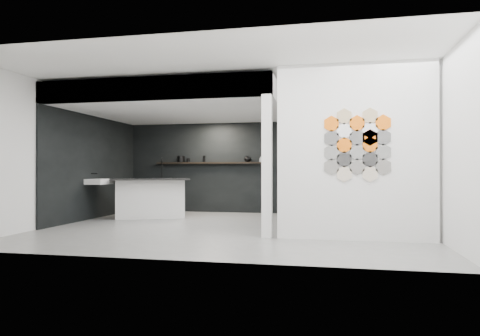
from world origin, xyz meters
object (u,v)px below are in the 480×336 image
object	(u,v)px
wall_basin	(99,182)
kitchen_island	(151,198)
stockpot	(181,159)
bottle_dark	(204,159)
glass_bowl	(262,160)
glass_vase	(262,159)
utensil_cup	(188,160)
partition_panel	(355,152)
kettle	(248,159)

from	to	relation	value
wall_basin	kitchen_island	size ratio (longest dim) A/B	0.32
kitchen_island	stockpot	distance (m)	1.83
kitchen_island	bottle_dark	bearing A→B (deg)	40.17
stockpot	glass_bowl	xyz separation A→B (m)	(2.19, 0.00, -0.04)
glass_vase	utensil_cup	distance (m)	1.99
wall_basin	glass_bowl	xyz separation A→B (m)	(3.39, 2.07, 0.52)
partition_panel	bottle_dark	world-z (taller)	partition_panel
glass_bowl	kettle	bearing A→B (deg)	180.00
partition_panel	kitchen_island	world-z (taller)	partition_panel
stockpot	kettle	size ratio (longest dim) A/B	1.13
partition_panel	stockpot	xyz separation A→B (m)	(-4.26, 3.87, 0.00)
kettle	bottle_dark	world-z (taller)	bottle_dark
wall_basin	kitchen_island	world-z (taller)	kitchen_island
stockpot	utensil_cup	world-z (taller)	stockpot
glass_vase	utensil_cup	world-z (taller)	glass_vase
wall_basin	glass_vase	world-z (taller)	glass_vase
kitchen_island	kettle	xyz separation A→B (m)	(1.99, 1.56, 0.92)
partition_panel	wall_basin	distance (m)	5.78
wall_basin	partition_panel	bearing A→B (deg)	-18.23
kitchen_island	bottle_dark	distance (m)	2.00
kitchen_island	stockpot	world-z (taller)	stockpot
glass_bowl	glass_vase	xyz separation A→B (m)	(0.00, 0.00, 0.02)
kettle	glass_bowl	xyz separation A→B (m)	(0.38, 0.00, -0.03)
wall_basin	glass_vase	bearing A→B (deg)	31.35
wall_basin	glass_bowl	distance (m)	4.00
kettle	bottle_dark	size ratio (longest dim) A/B	1.06
kettle	partition_panel	bearing A→B (deg)	-81.05
bottle_dark	utensil_cup	distance (m)	0.44
bottle_dark	wall_basin	bearing A→B (deg)	-131.77
kitchen_island	glass_bowl	size ratio (longest dim) A/B	14.57
stockpot	glass_bowl	size ratio (longest dim) A/B	1.54
kettle	glass_vase	world-z (taller)	kettle
stockpot	utensil_cup	xyz separation A→B (m)	(0.20, 0.00, -0.03)
kitchen_island	utensil_cup	bearing A→B (deg)	54.19
glass_vase	bottle_dark	size ratio (longest dim) A/B	0.78
stockpot	kitchen_island	bearing A→B (deg)	-96.52
glass_vase	partition_panel	bearing A→B (deg)	-61.77
glass_bowl	kitchen_island	bearing A→B (deg)	-146.53
utensil_cup	glass_bowl	bearing A→B (deg)	0.00
kettle	wall_basin	bearing A→B (deg)	-169.01
utensil_cup	partition_panel	bearing A→B (deg)	-43.58
kitchen_island	utensil_cup	distance (m)	1.84
partition_panel	kettle	xyz separation A→B (m)	(-2.45, 3.87, -0.00)
wall_basin	stockpot	bearing A→B (deg)	59.79
kitchen_island	bottle_dark	xyz separation A→B (m)	(0.82, 1.56, 0.93)
glass_bowl	glass_vase	bearing A→B (deg)	0.00
partition_panel	glass_vase	world-z (taller)	partition_panel
wall_basin	glass_vase	distance (m)	4.01
stockpot	kettle	world-z (taller)	stockpot
kettle	utensil_cup	size ratio (longest dim) A/B	1.69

